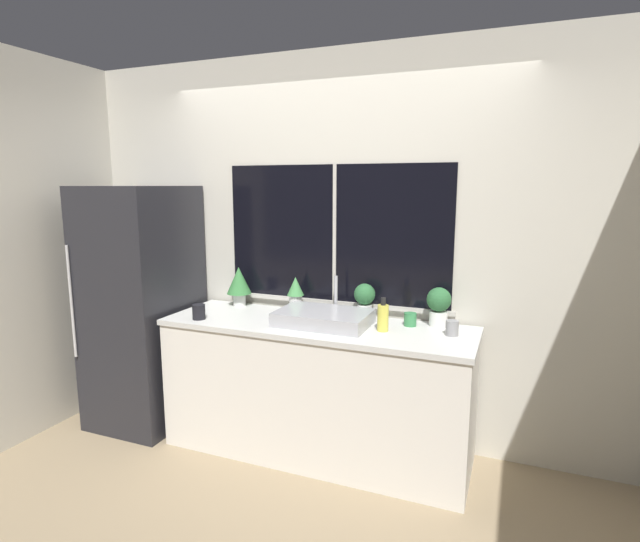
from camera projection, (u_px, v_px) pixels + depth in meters
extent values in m
plane|color=#937F60|center=(298.00, 475.00, 3.13)|extent=(14.00, 14.00, 0.00)
cube|color=beige|center=(337.00, 249.00, 3.53)|extent=(8.00, 0.06, 2.70)
cube|color=black|center=(335.00, 234.00, 3.48)|extent=(1.63, 0.01, 0.95)
cube|color=#BCB7AD|center=(335.00, 234.00, 3.47)|extent=(0.02, 0.01, 0.95)
cube|color=#BCB7AD|center=(334.00, 303.00, 3.56)|extent=(1.69, 0.04, 0.03)
cube|color=beige|center=(176.00, 230.00, 5.01)|extent=(0.06, 7.00, 2.70)
cube|color=white|center=(316.00, 391.00, 3.34)|extent=(2.03, 0.62, 0.87)
cube|color=silver|center=(316.00, 326.00, 3.26)|extent=(2.05, 0.65, 0.03)
cube|color=#232328|center=(143.00, 306.00, 3.75)|extent=(0.66, 0.72, 1.79)
cylinder|color=silver|center=(71.00, 302.00, 3.51)|extent=(0.02, 0.02, 0.81)
cube|color=#ADADB2|center=(324.00, 318.00, 3.23)|extent=(0.59, 0.39, 0.09)
cylinder|color=#B7B7BC|center=(336.00, 314.00, 3.44)|extent=(0.04, 0.04, 0.03)
cylinder|color=#B7B7BC|center=(336.00, 294.00, 3.42)|extent=(0.02, 0.02, 0.25)
cylinder|color=white|center=(239.00, 299.00, 3.74)|extent=(0.09, 0.09, 0.09)
cone|color=#387A3D|center=(239.00, 280.00, 3.71)|extent=(0.18, 0.18, 0.20)
cylinder|color=white|center=(296.00, 303.00, 3.57)|extent=(0.09, 0.09, 0.12)
cone|color=#478E4C|center=(295.00, 286.00, 3.54)|extent=(0.12, 0.12, 0.13)
cylinder|color=white|center=(364.00, 311.00, 3.38)|extent=(0.10, 0.10, 0.10)
sphere|color=#2D6638|center=(365.00, 294.00, 3.36)|extent=(0.14, 0.14, 0.14)
cylinder|color=white|center=(438.00, 319.00, 3.20)|extent=(0.12, 0.12, 0.10)
sphere|color=#2D6638|center=(439.00, 300.00, 3.18)|extent=(0.16, 0.16, 0.16)
cylinder|color=#DBD14C|center=(383.00, 318.00, 3.08)|extent=(0.07, 0.07, 0.16)
cylinder|color=black|center=(383.00, 301.00, 3.06)|extent=(0.03, 0.03, 0.05)
cylinder|color=#38844C|center=(410.00, 319.00, 3.20)|extent=(0.08, 0.08, 0.08)
cylinder|color=black|center=(199.00, 312.00, 3.36)|extent=(0.09, 0.09, 0.10)
cylinder|color=gray|center=(452.00, 328.00, 2.99)|extent=(0.08, 0.08, 0.09)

